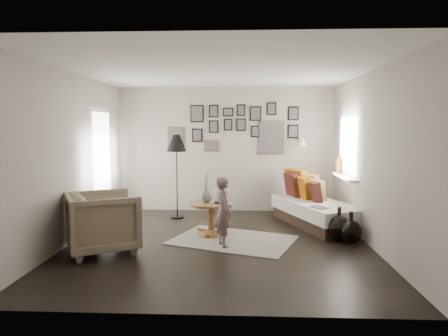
{
  "coord_description": "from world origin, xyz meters",
  "views": [
    {
      "loc": [
        0.35,
        -5.98,
        1.75
      ],
      "look_at": [
        0.05,
        0.5,
        1.1
      ],
      "focal_mm": 32.0,
      "sensor_mm": 36.0,
      "label": 1
    }
  ],
  "objects_px": {
    "child": "(224,212)",
    "daybed": "(315,208)",
    "pedestal_table": "(211,220)",
    "armchair": "(103,222)",
    "vase": "(206,194)",
    "demijohn_large": "(339,228)",
    "demijohn_small": "(351,232)",
    "floor_lamp": "(177,146)",
    "magazine_basket": "(91,234)"
  },
  "relations": [
    {
      "from": "armchair",
      "to": "demijohn_small",
      "type": "bearing_deg",
      "value": -109.83
    },
    {
      "from": "vase",
      "to": "armchair",
      "type": "distance_m",
      "value": 1.69
    },
    {
      "from": "demijohn_small",
      "to": "child",
      "type": "xyz_separation_m",
      "value": [
        -1.92,
        -0.24,
        0.34
      ]
    },
    {
      "from": "vase",
      "to": "demijohn_large",
      "type": "xyz_separation_m",
      "value": [
        2.08,
        -0.27,
        -0.48
      ]
    },
    {
      "from": "daybed",
      "to": "magazine_basket",
      "type": "relative_size",
      "value": 5.61
    },
    {
      "from": "pedestal_table",
      "to": "armchair",
      "type": "bearing_deg",
      "value": -147.79
    },
    {
      "from": "pedestal_table",
      "to": "armchair",
      "type": "xyz_separation_m",
      "value": [
        -1.46,
        -0.92,
        0.18
      ]
    },
    {
      "from": "floor_lamp",
      "to": "demijohn_small",
      "type": "xyz_separation_m",
      "value": [
        2.92,
        -1.61,
        -1.22
      ]
    },
    {
      "from": "child",
      "to": "vase",
      "type": "bearing_deg",
      "value": 3.61
    },
    {
      "from": "armchair",
      "to": "demijohn_small",
      "type": "distance_m",
      "value": 3.67
    },
    {
      "from": "daybed",
      "to": "magazine_basket",
      "type": "bearing_deg",
      "value": -177.68
    },
    {
      "from": "demijohn_large",
      "to": "armchair",
      "type": "bearing_deg",
      "value": -168.96
    },
    {
      "from": "daybed",
      "to": "vase",
      "type": "bearing_deg",
      "value": -177.95
    },
    {
      "from": "demijohn_large",
      "to": "child",
      "type": "relative_size",
      "value": 0.52
    },
    {
      "from": "daybed",
      "to": "demijohn_small",
      "type": "relative_size",
      "value": 4.28
    },
    {
      "from": "pedestal_table",
      "to": "daybed",
      "type": "height_order",
      "value": "daybed"
    },
    {
      "from": "child",
      "to": "floor_lamp",
      "type": "bearing_deg",
      "value": 5.53
    },
    {
      "from": "demijohn_small",
      "to": "child",
      "type": "bearing_deg",
      "value": -172.97
    },
    {
      "from": "floor_lamp",
      "to": "child",
      "type": "distance_m",
      "value": 2.27
    },
    {
      "from": "daybed",
      "to": "floor_lamp",
      "type": "relative_size",
      "value": 1.29
    },
    {
      "from": "floor_lamp",
      "to": "demijohn_small",
      "type": "bearing_deg",
      "value": -28.87
    },
    {
      "from": "magazine_basket",
      "to": "demijohn_small",
      "type": "xyz_separation_m",
      "value": [
        3.88,
        0.34,
        0.0
      ]
    },
    {
      "from": "armchair",
      "to": "pedestal_table",
      "type": "bearing_deg",
      "value": -86.36
    },
    {
      "from": "daybed",
      "to": "demijohn_large",
      "type": "bearing_deg",
      "value": -101.82
    },
    {
      "from": "pedestal_table",
      "to": "magazine_basket",
      "type": "relative_size",
      "value": 1.83
    },
    {
      "from": "vase",
      "to": "floor_lamp",
      "type": "height_order",
      "value": "floor_lamp"
    },
    {
      "from": "floor_lamp",
      "to": "vase",
      "type": "bearing_deg",
      "value": -60.79
    },
    {
      "from": "daybed",
      "to": "demijohn_small",
      "type": "xyz_separation_m",
      "value": [
        0.33,
        -1.2,
        -0.12
      ]
    },
    {
      "from": "armchair",
      "to": "floor_lamp",
      "type": "bearing_deg",
      "value": -46.53
    },
    {
      "from": "armchair",
      "to": "magazine_basket",
      "type": "relative_size",
      "value": 2.52
    },
    {
      "from": "daybed",
      "to": "demijohn_small",
      "type": "bearing_deg",
      "value": -95.79
    },
    {
      "from": "demijohn_small",
      "to": "child",
      "type": "distance_m",
      "value": 1.97
    },
    {
      "from": "floor_lamp",
      "to": "daybed",
      "type": "bearing_deg",
      "value": -8.97
    },
    {
      "from": "vase",
      "to": "demijohn_small",
      "type": "relative_size",
      "value": 0.99
    },
    {
      "from": "armchair",
      "to": "demijohn_small",
      "type": "height_order",
      "value": "armchair"
    },
    {
      "from": "armchair",
      "to": "floor_lamp",
      "type": "relative_size",
      "value": 0.58
    },
    {
      "from": "demijohn_small",
      "to": "daybed",
      "type": "bearing_deg",
      "value": 105.25
    },
    {
      "from": "daybed",
      "to": "demijohn_large",
      "type": "distance_m",
      "value": 1.1
    },
    {
      "from": "floor_lamp",
      "to": "magazine_basket",
      "type": "relative_size",
      "value": 4.35
    },
    {
      "from": "floor_lamp",
      "to": "magazine_basket",
      "type": "height_order",
      "value": "floor_lamp"
    },
    {
      "from": "pedestal_table",
      "to": "vase",
      "type": "height_order",
      "value": "vase"
    },
    {
      "from": "daybed",
      "to": "demijohn_large",
      "type": "relative_size",
      "value": 3.89
    },
    {
      "from": "child",
      "to": "daybed",
      "type": "bearing_deg",
      "value": -70.76
    },
    {
      "from": "vase",
      "to": "child",
      "type": "relative_size",
      "value": 0.47
    },
    {
      "from": "daybed",
      "to": "child",
      "type": "xyz_separation_m",
      "value": [
        -1.6,
        -1.44,
        0.22
      ]
    },
    {
      "from": "vase",
      "to": "demijohn_small",
      "type": "height_order",
      "value": "vase"
    },
    {
      "from": "child",
      "to": "demijohn_small",
      "type": "bearing_deg",
      "value": -105.7
    },
    {
      "from": "magazine_basket",
      "to": "demijohn_large",
      "type": "relative_size",
      "value": 0.69
    },
    {
      "from": "child",
      "to": "armchair",
      "type": "bearing_deg",
      "value": 77.94
    },
    {
      "from": "floor_lamp",
      "to": "demijohn_large",
      "type": "bearing_deg",
      "value": -28.29
    }
  ]
}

